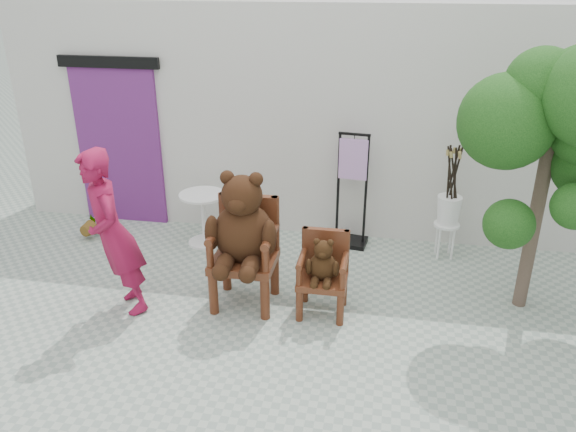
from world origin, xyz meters
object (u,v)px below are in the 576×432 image
object	(u,v)px
chair_big	(243,233)
chair_small	(323,267)
display_stand	(351,203)
person	(113,234)
stool_bucket	(449,210)
tree	(569,120)
cafe_table	(203,213)

from	to	relation	value
chair_big	chair_small	size ratio (longest dim) A/B	1.71
chair_small	display_stand	xyz separation A→B (m)	(0.16, 1.65, 0.06)
person	display_stand	world-z (taller)	person
stool_bucket	chair_small	bearing A→B (deg)	-132.04
display_stand	tree	bearing A→B (deg)	-25.76
person	tree	world-z (taller)	tree
display_stand	tree	xyz separation A→B (m)	(2.02, -1.30, 1.51)
chair_small	person	size ratio (longest dim) A/B	0.49
chair_big	display_stand	bearing A→B (deg)	58.43
chair_small	display_stand	distance (m)	1.66
chair_small	tree	distance (m)	2.70
person	display_stand	bearing A→B (deg)	93.53
chair_small	cafe_table	world-z (taller)	chair_small
cafe_table	display_stand	size ratio (longest dim) A/B	0.47
person	cafe_table	xyz separation A→B (m)	(0.37, 1.69, -0.46)
cafe_table	display_stand	distance (m)	1.93
cafe_table	display_stand	world-z (taller)	display_stand
chair_small	cafe_table	size ratio (longest dim) A/B	1.26
chair_small	tree	world-z (taller)	tree
chair_small	stool_bucket	size ratio (longest dim) A/B	0.61
chair_big	chair_small	distance (m)	0.90
chair_big	chair_small	xyz separation A→B (m)	(0.85, -0.01, -0.32)
chair_big	person	world-z (taller)	person
stool_bucket	tree	world-z (taller)	tree
display_stand	stool_bucket	bearing A→B (deg)	0.55
chair_small	person	distance (m)	2.17
display_stand	stool_bucket	size ratio (longest dim) A/B	1.04
cafe_table	stool_bucket	world-z (taller)	stool_bucket
cafe_table	chair_small	bearing A→B (deg)	-37.41
chair_small	person	xyz separation A→B (m)	(-2.11, -0.36, 0.37)
person	display_stand	distance (m)	3.05
chair_small	tree	size ratio (longest dim) A/B	0.31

